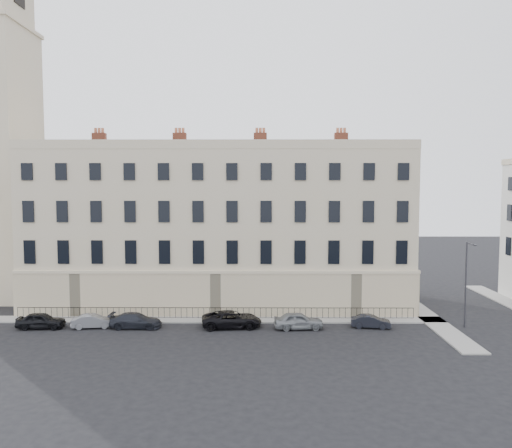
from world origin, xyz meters
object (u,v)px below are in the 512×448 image
object	(u,v)px
car_c	(136,321)
car_a	(41,321)
car_d	(232,319)
car_f	(371,321)
streetlamp	(466,280)
car_b	(93,321)
car_e	(299,321)

from	to	relation	value
car_c	car_a	bearing A→B (deg)	91.70
car_d	car_f	world-z (taller)	car_d
car_c	streetlamp	distance (m)	27.55
car_c	streetlamp	bearing A→B (deg)	-89.06
car_a	car_c	xyz separation A→B (m)	(7.78, 0.18, -0.04)
streetlamp	car_c	bearing A→B (deg)	-173.95
car_b	streetlamp	distance (m)	31.07
car_a	car_d	bearing A→B (deg)	-91.62
car_b	car_e	distance (m)	17.00
car_e	car_f	xyz separation A→B (m)	(6.01, 0.35, -0.15)
car_d	car_b	bearing A→B (deg)	85.41
car_f	streetlamp	bearing A→B (deg)	-79.71
streetlamp	car_d	bearing A→B (deg)	-174.26
car_e	car_f	distance (m)	6.03
car_c	streetlamp	xyz separation A→B (m)	(27.35, 0.29, 3.34)
car_a	car_e	world-z (taller)	car_e
car_e	car_f	size ratio (longest dim) A/B	1.25
car_d	car_a	bearing A→B (deg)	85.79
car_b	streetlamp	size ratio (longest dim) A/B	0.48
car_c	car_f	distance (m)	19.48
car_a	car_d	world-z (taller)	car_d
car_d	car_e	xyz separation A→B (m)	(5.52, -0.41, 0.00)
car_c	car_e	bearing A→B (deg)	-90.61
car_d	car_e	size ratio (longest dim) A/B	1.23
car_c	car_f	world-z (taller)	car_c
car_b	car_f	xyz separation A→B (m)	(23.01, 0.14, -0.03)
car_d	car_f	xyz separation A→B (m)	(11.53, -0.06, -0.15)
car_f	streetlamp	size ratio (longest dim) A/B	0.45
car_b	car_c	world-z (taller)	car_c
car_f	car_e	bearing A→B (deg)	102.47
car_c	car_e	world-z (taller)	car_e
car_c	car_d	world-z (taller)	car_d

